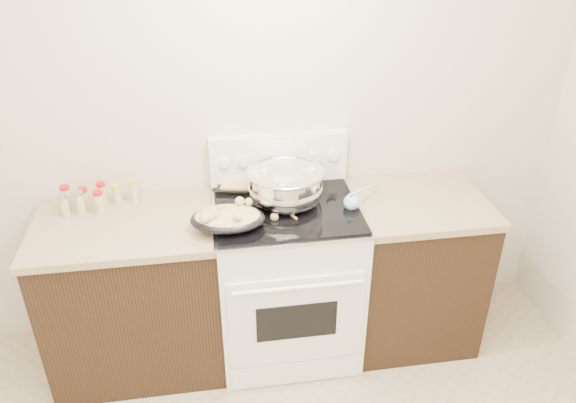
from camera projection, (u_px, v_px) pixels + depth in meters
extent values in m
cube|color=beige|center=(211.00, 112.00, 2.98)|extent=(4.00, 0.05, 2.70)
cube|color=black|center=(137.00, 296.00, 3.07)|extent=(0.90, 0.64, 0.88)
cube|color=brown|center=(125.00, 225.00, 2.84)|extent=(0.93, 0.67, 0.04)
cube|color=black|center=(410.00, 270.00, 3.28)|extent=(0.70, 0.64, 0.88)
cube|color=brown|center=(419.00, 202.00, 3.05)|extent=(0.73, 0.67, 0.04)
cube|color=white|center=(287.00, 280.00, 3.16)|extent=(0.76, 0.66, 0.92)
cube|color=white|center=(297.00, 321.00, 2.88)|extent=(0.70, 0.01, 0.55)
cube|color=black|center=(297.00, 322.00, 2.87)|extent=(0.42, 0.01, 0.22)
cylinder|color=white|center=(298.00, 288.00, 2.72)|extent=(0.65, 0.02, 0.02)
cube|color=white|center=(296.00, 373.00, 3.06)|extent=(0.70, 0.01, 0.14)
cube|color=silver|center=(287.00, 209.00, 2.93)|extent=(0.78, 0.68, 0.01)
cube|color=black|center=(287.00, 207.00, 2.93)|extent=(0.74, 0.64, 0.01)
cube|color=white|center=(278.00, 158.00, 3.11)|extent=(0.76, 0.07, 0.28)
cylinder|color=white|center=(225.00, 163.00, 3.02)|extent=(0.06, 0.02, 0.06)
cylinder|color=white|center=(243.00, 162.00, 3.04)|extent=(0.06, 0.02, 0.06)
cylinder|color=white|center=(316.00, 157.00, 3.09)|extent=(0.06, 0.02, 0.06)
cylinder|color=white|center=(333.00, 156.00, 3.10)|extent=(0.06, 0.02, 0.06)
cube|color=#19E533|center=(280.00, 159.00, 3.07)|extent=(0.09, 0.00, 0.04)
cube|color=silver|center=(265.00, 160.00, 3.05)|extent=(0.05, 0.00, 0.05)
cube|color=silver|center=(294.00, 158.00, 3.08)|extent=(0.05, 0.00, 0.05)
ellipsoid|color=silver|center=(285.00, 188.00, 2.93)|extent=(0.44, 0.44, 0.24)
cylinder|color=silver|center=(285.00, 201.00, 2.96)|extent=(0.22, 0.22, 0.01)
torus|color=silver|center=(285.00, 172.00, 2.88)|extent=(0.41, 0.41, 0.02)
cylinder|color=silver|center=(285.00, 184.00, 2.92)|extent=(0.38, 0.38, 0.13)
cylinder|color=brown|center=(285.00, 174.00, 2.89)|extent=(0.36, 0.36, 0.00)
cube|color=#F2E7B3|center=(312.00, 171.00, 2.90)|extent=(0.05, 0.05, 0.03)
cube|color=#F2E7B3|center=(283.00, 186.00, 2.75)|extent=(0.03, 0.03, 0.02)
cube|color=#F2E7B3|center=(305.00, 172.00, 2.89)|extent=(0.04, 0.04, 0.02)
cube|color=#F2E7B3|center=(264.00, 174.00, 2.87)|extent=(0.05, 0.05, 0.03)
cube|color=#F2E7B3|center=(266.00, 171.00, 2.90)|extent=(0.05, 0.05, 0.03)
cube|color=#F2E7B3|center=(279.00, 167.00, 2.95)|extent=(0.04, 0.04, 0.03)
cube|color=#F2E7B3|center=(280.00, 162.00, 3.00)|extent=(0.04, 0.04, 0.03)
cube|color=#F2E7B3|center=(255.00, 174.00, 2.87)|extent=(0.05, 0.05, 0.03)
cube|color=#F2E7B3|center=(258.00, 177.00, 2.84)|extent=(0.04, 0.04, 0.03)
cube|color=#F2E7B3|center=(279.00, 180.00, 2.82)|extent=(0.04, 0.04, 0.03)
cube|color=#F2E7B3|center=(295.00, 175.00, 2.86)|extent=(0.05, 0.05, 0.03)
ellipsoid|color=black|center=(228.00, 219.00, 2.74)|extent=(0.39, 0.29, 0.08)
ellipsoid|color=tan|center=(228.00, 217.00, 2.73)|extent=(0.35, 0.26, 0.06)
sphere|color=tan|center=(208.00, 218.00, 2.66)|extent=(0.05, 0.05, 0.05)
sphere|color=tan|center=(221.00, 208.00, 2.74)|extent=(0.04, 0.04, 0.04)
sphere|color=tan|center=(215.00, 215.00, 2.68)|extent=(0.05, 0.05, 0.05)
sphere|color=tan|center=(249.00, 202.00, 2.79)|extent=(0.04, 0.04, 0.04)
sphere|color=tan|center=(240.00, 201.00, 2.79)|extent=(0.05, 0.05, 0.05)
sphere|color=tan|center=(205.00, 219.00, 2.65)|extent=(0.05, 0.05, 0.05)
sphere|color=tan|center=(237.00, 217.00, 2.65)|extent=(0.04, 0.04, 0.04)
sphere|color=tan|center=(204.00, 214.00, 2.68)|extent=(0.04, 0.04, 0.04)
cube|color=black|center=(259.00, 182.00, 3.14)|extent=(0.50, 0.40, 0.02)
cube|color=tan|center=(259.00, 180.00, 3.14)|extent=(0.45, 0.35, 0.02)
sphere|color=tan|center=(260.00, 186.00, 3.05)|extent=(0.04, 0.04, 0.04)
sphere|color=tan|center=(249.00, 177.00, 3.14)|extent=(0.03, 0.03, 0.03)
sphere|color=tan|center=(259.00, 173.00, 3.17)|extent=(0.03, 0.03, 0.03)
sphere|color=tan|center=(281.00, 175.00, 3.16)|extent=(0.03, 0.03, 0.03)
sphere|color=tan|center=(230.00, 176.00, 3.15)|extent=(0.04, 0.04, 0.04)
sphere|color=tan|center=(263.00, 178.00, 3.12)|extent=(0.04, 0.04, 0.04)
sphere|color=tan|center=(275.00, 174.00, 3.17)|extent=(0.03, 0.03, 0.03)
sphere|color=tan|center=(284.00, 182.00, 3.09)|extent=(0.05, 0.05, 0.05)
sphere|color=tan|center=(235.00, 177.00, 3.13)|extent=(0.04, 0.04, 0.04)
sphere|color=tan|center=(281.00, 170.00, 3.22)|extent=(0.03, 0.03, 0.03)
cylinder|color=tan|center=(281.00, 207.00, 2.90)|extent=(0.13, 0.26, 0.01)
sphere|color=tan|center=(274.00, 217.00, 2.81)|extent=(0.04, 0.04, 0.04)
sphere|color=#9AC9E5|center=(352.00, 202.00, 2.90)|extent=(0.08, 0.08, 0.08)
cylinder|color=#9AC9E5|center=(363.00, 190.00, 2.96)|extent=(0.21, 0.20, 0.07)
cylinder|color=#BFB28C|center=(67.00, 199.00, 2.93)|extent=(0.05, 0.05, 0.11)
cylinder|color=#B21414|center=(64.00, 188.00, 2.90)|extent=(0.05, 0.05, 0.02)
cylinder|color=#BFB28C|center=(84.00, 199.00, 2.95)|extent=(0.04, 0.04, 0.09)
cylinder|color=#B21414|center=(82.00, 190.00, 2.92)|extent=(0.05, 0.05, 0.02)
cylinder|color=#BFB28C|center=(103.00, 195.00, 2.96)|extent=(0.04, 0.04, 0.11)
cylinder|color=#B21414|center=(101.00, 184.00, 2.92)|extent=(0.05, 0.05, 0.02)
cylinder|color=#BFB28C|center=(117.00, 196.00, 2.97)|extent=(0.04, 0.04, 0.10)
cylinder|color=gold|center=(115.00, 186.00, 2.95)|extent=(0.05, 0.05, 0.02)
cylinder|color=#BFB28C|center=(134.00, 193.00, 2.99)|extent=(0.04, 0.04, 0.11)
cylinder|color=gold|center=(132.00, 182.00, 2.96)|extent=(0.04, 0.04, 0.02)
cylinder|color=#BFB28C|center=(65.00, 207.00, 2.86)|extent=(0.04, 0.04, 0.10)
cylinder|color=#B2B2B7|center=(62.00, 197.00, 2.83)|extent=(0.05, 0.05, 0.02)
cylinder|color=#BFB28C|center=(80.00, 204.00, 2.88)|extent=(0.04, 0.04, 0.11)
cylinder|color=#B2B2B7|center=(78.00, 194.00, 2.85)|extent=(0.05, 0.05, 0.02)
cylinder|color=#BFB28C|center=(100.00, 204.00, 2.89)|extent=(0.05, 0.05, 0.11)
cylinder|color=#B21414|center=(97.00, 193.00, 2.86)|extent=(0.05, 0.05, 0.02)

